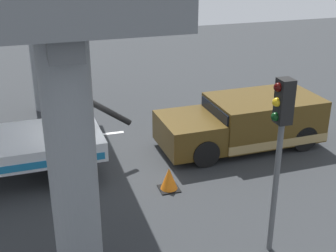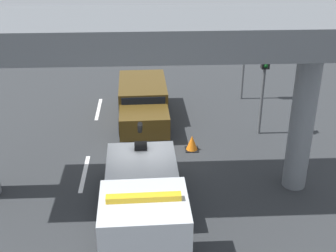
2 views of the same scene
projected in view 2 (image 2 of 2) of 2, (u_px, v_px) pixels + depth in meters
name	position (u px, v px, depth m)	size (l,w,h in m)	color
ground_plane	(144.00, 173.00, 17.18)	(60.00, 40.00, 0.10)	#2D3033
lane_stripe_west	(99.00, 109.00, 22.45)	(2.60, 0.16, 0.01)	silver
lane_stripe_mid	(84.00, 173.00, 17.06)	(2.60, 0.16, 0.01)	silver
tow_truck_white	(143.00, 203.00, 13.32)	(7.28, 2.55, 2.46)	silver
towed_van_green	(143.00, 102.00, 21.23)	(5.25, 2.33, 1.58)	#4C3814
overpass_structure	(139.00, 46.00, 13.88)	(3.60, 12.80, 6.09)	slate
traffic_light_near	(245.00, 42.00, 22.32)	(0.39, 0.32, 4.16)	#515456
traffic_light_far	(265.00, 72.00, 18.81)	(0.39, 0.32, 3.90)	#515456
traffic_cone_orange	(192.00, 143.00, 18.59)	(0.54, 0.54, 0.64)	orange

